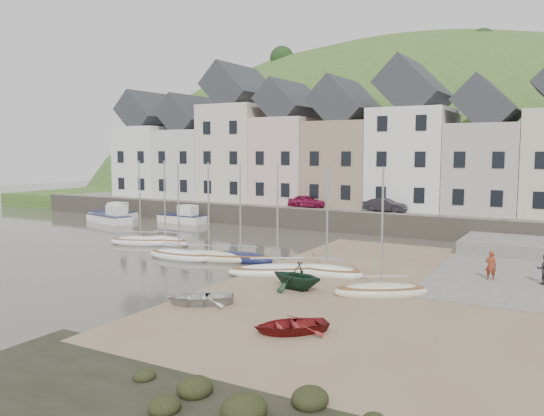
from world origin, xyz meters
The scene contains 25 objects.
ground centered at (0.00, 0.00, 0.00)m, with size 160.00×160.00×0.00m, color #433F35.
quay_land centered at (0.00, 32.00, 0.75)m, with size 90.00×30.00×1.50m, color #385823.
quay_street centered at (0.00, 20.50, 1.55)m, with size 70.00×7.00×0.10m, color slate.
seawall centered at (0.00, 17.00, 0.90)m, with size 70.00×1.20×1.80m, color slate.
beach centered at (11.00, 0.00, 0.03)m, with size 18.00×26.00×0.06m, color #7C654B.
slipway centered at (15.00, 8.00, 0.06)m, with size 8.00×18.00×0.12m, color slate.
hillside centered at (-5.00, 60.00, -17.99)m, with size 134.40×84.00×84.00m.
townhouse_terrace centered at (1.76, 24.00, 7.32)m, with size 61.05×8.00×13.93m.
sailboat_0 centered at (-8.27, 4.85, 0.26)m, with size 4.23×1.63×6.32m.
sailboat_1 centered at (-9.77, 3.89, 0.26)m, with size 4.87×3.04×6.32m.
sailboat_2 centered at (-2.04, 1.65, 0.26)m, with size 5.45×2.21×6.32m.
sailboat_3 centered at (-3.91, 1.04, 0.26)m, with size 4.64×1.62×6.32m.
sailboat_4 centered at (3.61, 0.21, 0.26)m, with size 5.38×4.29×6.32m.
sailboat_5 centered at (-0.18, 2.36, 0.26)m, with size 4.50×1.72×6.32m.
sailboat_6 centered at (6.06, 1.35, 0.26)m, with size 4.24×1.62×6.32m.
sailboat_7 centered at (9.98, -1.24, 0.26)m, with size 4.62×3.67×6.32m.
motorboat_0 centered at (-22.57, 13.95, 0.58)m, with size 4.93×2.21×1.70m.
motorboat_1 centered at (-20.77, 11.69, 0.58)m, with size 5.76×3.04×1.70m.
motorboat_2 centered at (-14.79, 15.11, 0.58)m, with size 4.76×1.80×1.70m.
rowboat_white centered at (3.50, -6.69, 0.36)m, with size 2.10×2.94×0.61m, color silver.
rowboat_green centered at (6.09, -2.32, 0.77)m, with size 2.34×2.71×1.43m, color #173423.
rowboat_red centered at (8.78, -8.14, 0.35)m, with size 2.02×2.83×0.59m, color maroon.
person_red centered at (14.07, 4.25, 0.88)m, with size 0.55×0.36×1.52m, color maroon.
car_left centered at (-3.97, 19.50, 2.18)m, with size 1.38×3.43×1.17m, color maroon.
car_right centered at (3.43, 19.50, 2.20)m, with size 1.26×3.63×1.20m, color black.
Camera 1 is at (18.00, -25.89, 6.85)m, focal length 36.40 mm.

